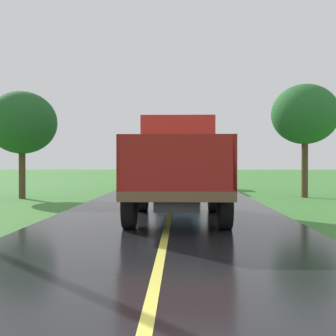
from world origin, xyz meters
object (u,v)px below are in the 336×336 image
roadside_tree_near_left (22,123)px  roadside_tree_mid_right (305,115)px  banana_truck_near (178,165)px  banana_truck_far (178,164)px

roadside_tree_near_left → roadside_tree_mid_right: (12.34, 0.96, 0.42)m
roadside_tree_near_left → roadside_tree_mid_right: 12.39m
banana_truck_near → roadside_tree_near_left: (-6.74, 6.50, 1.80)m
banana_truck_far → roadside_tree_near_left: bearing=-131.2°
banana_truck_near → banana_truck_far: (-0.05, 14.15, 0.00)m
banana_truck_far → roadside_tree_near_left: size_ratio=1.26×
roadside_tree_mid_right → banana_truck_near: bearing=-126.9°
banana_truck_far → roadside_tree_mid_right: bearing=-49.8°
banana_truck_far → roadside_tree_mid_right: 9.03m
banana_truck_far → roadside_tree_near_left: roadside_tree_near_left is taller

